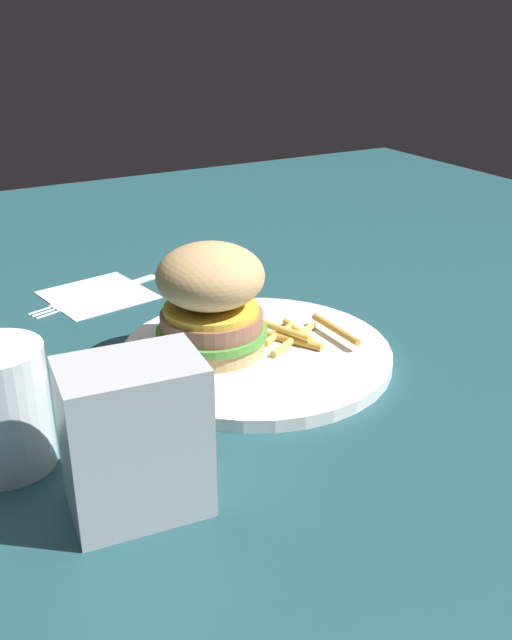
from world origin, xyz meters
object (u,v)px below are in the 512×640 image
at_px(fries_pile, 295,334).
at_px(napkin_dispenser, 135,438).
at_px(napkin, 98,294).
at_px(drink_glass, 2,414).
at_px(fork, 96,293).
at_px(plate, 256,354).
at_px(sandwich, 211,299).

relative_size(fries_pile, napkin_dispenser, 0.89).
bearing_deg(napkin, drink_glass, -118.83).
bearing_deg(drink_glass, fork, 61.36).
bearing_deg(drink_glass, fries_pile, 11.04).
bearing_deg(napkin_dispenser, fries_pile, -139.42).
height_order(fries_pile, drink_glass, drink_glass).
height_order(plate, sandwich, sandwich).
distance_m(plate, drink_glass, 0.25).
height_order(napkin, napkin_dispenser, napkin_dispenser).
bearing_deg(napkin, fork, -162.31).
bearing_deg(drink_glass, plate, 13.15).
height_order(sandwich, napkin, sandwich).
bearing_deg(plate, napkin, 108.91).
height_order(napkin, drink_glass, drink_glass).
height_order(fries_pile, napkin, fries_pile).
height_order(sandwich, napkin_dispenser, sandwich).
height_order(plate, napkin, plate).
bearing_deg(fork, plate, -70.73).
height_order(fries_pile, napkin_dispenser, napkin_dispenser).
xyz_separation_m(fries_pile, drink_glass, (-0.29, -0.06, 0.02)).
distance_m(fork, drink_glass, 0.33).
bearing_deg(napkin, napkin_dispenser, -103.69).
xyz_separation_m(plate, napkin, (-0.08, 0.24, -0.01)).
bearing_deg(fork, napkin_dispenser, -103.49).
xyz_separation_m(napkin, drink_glass, (-0.16, -0.29, 0.04)).
xyz_separation_m(fries_pile, fork, (-0.13, 0.24, -0.01)).
xyz_separation_m(plate, fork, (-0.08, 0.24, -0.00)).
distance_m(fork, napkin_dispenser, 0.40).
bearing_deg(plate, fork, 109.27).
xyz_separation_m(sandwich, fries_pile, (0.08, -0.02, -0.05)).
height_order(plate, napkin_dispenser, napkin_dispenser).
bearing_deg(plate, drink_glass, -166.85).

